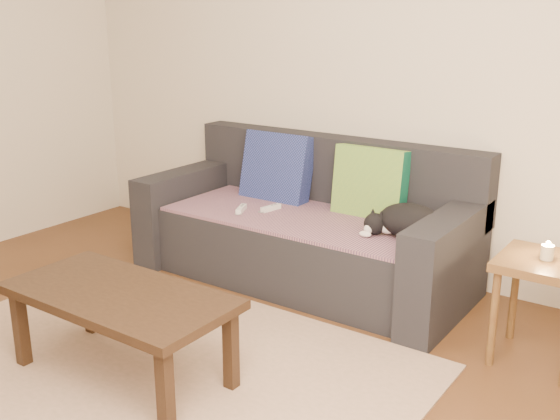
{
  "coord_description": "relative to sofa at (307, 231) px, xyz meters",
  "views": [
    {
      "loc": [
        2.12,
        -1.76,
        1.63
      ],
      "look_at": [
        0.05,
        1.2,
        0.55
      ],
      "focal_mm": 42.0,
      "sensor_mm": 36.0,
      "label": 1
    }
  ],
  "objects": [
    {
      "name": "ground",
      "position": [
        0.0,
        -1.57,
        -0.31
      ],
      "size": [
        4.5,
        4.5,
        0.0
      ],
      "primitive_type": "plane",
      "color": "brown",
      "rests_on": "ground"
    },
    {
      "name": "back_wall",
      "position": [
        0.0,
        0.43,
        0.99
      ],
      "size": [
        4.5,
        0.04,
        2.6
      ],
      "primitive_type": "cube",
      "color": "beige",
      "rests_on": "ground"
    },
    {
      "name": "sofa",
      "position": [
        0.0,
        0.0,
        0.0
      ],
      "size": [
        2.1,
        0.94,
        0.87
      ],
      "color": "#232328",
      "rests_on": "ground"
    },
    {
      "name": "throw_blanket",
      "position": [
        0.0,
        -0.09,
        0.12
      ],
      "size": [
        1.66,
        0.74,
        0.02
      ],
      "primitive_type": "cube",
      "color": "#392444",
      "rests_on": "sofa"
    },
    {
      "name": "cushion_navy",
      "position": [
        -0.36,
        0.17,
        0.32
      ],
      "size": [
        0.49,
        0.23,
        0.51
      ],
      "primitive_type": "cube",
      "rotation": [
        -0.23,
        0.0,
        0.0
      ],
      "color": "#11204B",
      "rests_on": "throw_blanket"
    },
    {
      "name": "cushion_green",
      "position": [
        0.34,
        0.17,
        0.32
      ],
      "size": [
        0.46,
        0.17,
        0.47
      ],
      "primitive_type": "cube",
      "rotation": [
        -0.12,
        0.0,
        0.0
      ],
      "color": "#0E5A43",
      "rests_on": "throw_blanket"
    },
    {
      "name": "cat",
      "position": [
        0.71,
        -0.1,
        0.22
      ],
      "size": [
        0.45,
        0.33,
        0.19
      ],
      "rotation": [
        0.0,
        0.0,
        -0.18
      ],
      "color": "black",
      "rests_on": "throw_blanket"
    },
    {
      "name": "wii_remote_a",
      "position": [
        -0.35,
        -0.23,
        0.15
      ],
      "size": [
        0.09,
        0.15,
        0.03
      ],
      "primitive_type": "cube",
      "rotation": [
        0.0,
        0.0,
        1.99
      ],
      "color": "white",
      "rests_on": "throw_blanket"
    },
    {
      "name": "wii_remote_b",
      "position": [
        -0.21,
        -0.11,
        0.15
      ],
      "size": [
        0.06,
        0.15,
        0.03
      ],
      "primitive_type": "cube",
      "rotation": [
        0.0,
        0.0,
        1.4
      ],
      "color": "white",
      "rests_on": "throw_blanket"
    },
    {
      "name": "side_table",
      "position": [
        1.5,
        -0.26,
        0.13
      ],
      "size": [
        0.42,
        0.42,
        0.53
      ],
      "color": "brown",
      "rests_on": "ground"
    },
    {
      "name": "candle",
      "position": [
        1.5,
        -0.26,
        0.26
      ],
      "size": [
        0.06,
        0.06,
        0.09
      ],
      "color": "beige",
      "rests_on": "side_table"
    },
    {
      "name": "rug",
      "position": [
        0.0,
        -1.42,
        -0.3
      ],
      "size": [
        2.5,
        1.8,
        0.01
      ],
      "primitive_type": "cube",
      "color": "tan",
      "rests_on": "ground"
    },
    {
      "name": "coffee_table",
      "position": [
        -0.03,
        -1.52,
        0.07
      ],
      "size": [
        1.08,
        0.54,
        0.43
      ],
      "color": "#302012",
      "rests_on": "rug"
    }
  ]
}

